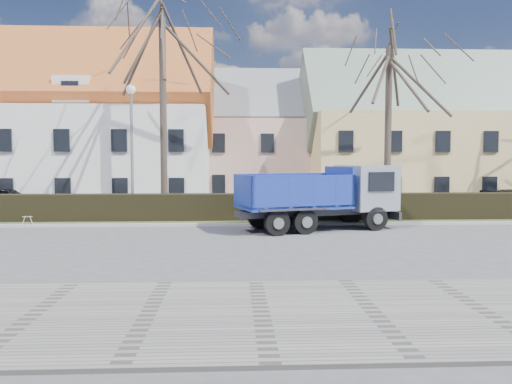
{
  "coord_description": "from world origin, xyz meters",
  "views": [
    {
      "loc": [
        1.68,
        -18.12,
        3.14
      ],
      "look_at": [
        2.68,
        3.86,
        1.6
      ],
      "focal_mm": 35.0,
      "sensor_mm": 36.0,
      "label": 1
    }
  ],
  "objects_px": {
    "dump_truck": "(313,197)",
    "streetlight": "(132,152)",
    "parked_car_a": "(11,199)",
    "cart_frame": "(23,221)"
  },
  "relations": [
    {
      "from": "dump_truck",
      "to": "parked_car_a",
      "type": "relative_size",
      "value": 1.71
    },
    {
      "from": "parked_car_a",
      "to": "streetlight",
      "type": "bearing_deg",
      "value": -102.45
    },
    {
      "from": "streetlight",
      "to": "cart_frame",
      "type": "relative_size",
      "value": 11.39
    },
    {
      "from": "dump_truck",
      "to": "parked_car_a",
      "type": "height_order",
      "value": "dump_truck"
    },
    {
      "from": "streetlight",
      "to": "cart_frame",
      "type": "height_order",
      "value": "streetlight"
    },
    {
      "from": "streetlight",
      "to": "parked_car_a",
      "type": "bearing_deg",
      "value": 151.93
    },
    {
      "from": "dump_truck",
      "to": "cart_frame",
      "type": "height_order",
      "value": "dump_truck"
    },
    {
      "from": "streetlight",
      "to": "dump_truck",
      "type": "bearing_deg",
      "value": -24.1
    },
    {
      "from": "dump_truck",
      "to": "cart_frame",
      "type": "distance_m",
      "value": 12.99
    },
    {
      "from": "dump_truck",
      "to": "streetlight",
      "type": "bearing_deg",
      "value": 139.98
    }
  ]
}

